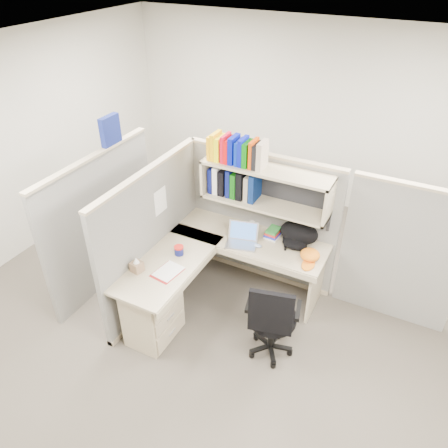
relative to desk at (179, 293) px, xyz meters
The scene contains 14 objects.
ground 0.66m from the desk, 35.01° to the left, with size 6.00×6.00×0.00m, color #3A352C.
room_shell 1.28m from the desk, 35.01° to the left, with size 6.00×6.00×6.00m.
cubicle 0.88m from the desk, 86.86° to the left, with size 3.79×1.84×1.95m.
desk is the anchor object (origin of this frame).
laptop 0.89m from the desk, 61.83° to the left, with size 0.33×0.33×0.23m, color #ADADB1, non-canonical shape.
backpack 1.40m from the desk, 47.15° to the left, with size 0.42×0.33×0.25m, color black, non-canonical shape.
orange_cap 1.42m from the desk, 35.60° to the left, with size 0.20×0.24×0.11m, color orange, non-canonical shape.
snack_canister 0.45m from the desk, 119.20° to the left, with size 0.10×0.10×0.10m.
tissue_box 0.55m from the desk, 154.12° to the right, with size 0.11×0.11×0.17m, color #8E6E50, non-canonical shape.
mouse 0.98m from the desk, 53.62° to the left, with size 0.09×0.06×0.03m, color #92A8D0.
paper_cup 1.15m from the desk, 71.26° to the left, with size 0.07×0.07×0.10m, color white.
book_stack 1.24m from the desk, 58.36° to the left, with size 0.15×0.20×0.10m, color gray, non-canonical shape.
loose_paper 0.31m from the desk, 154.51° to the right, with size 0.21×0.28×0.00m, color silver, non-canonical shape.
task_chair 1.02m from the desk, ahead, with size 0.55×0.51×0.98m.
Camera 1 is at (1.55, -3.09, 3.55)m, focal length 35.00 mm.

